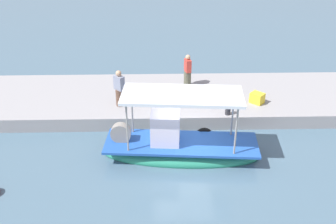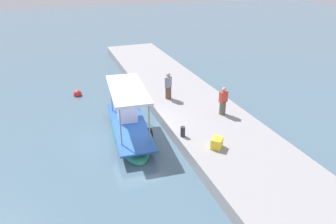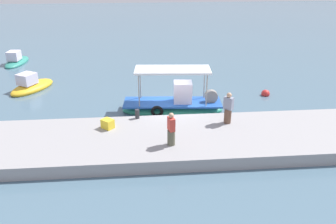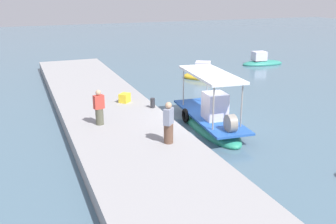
{
  "view_description": "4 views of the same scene",
  "coord_description": "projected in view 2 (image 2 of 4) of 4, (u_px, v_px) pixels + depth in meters",
  "views": [
    {
      "loc": [
        0.99,
        13.48,
        9.18
      ],
      "look_at": [
        0.6,
        -1.8,
        0.88
      ],
      "focal_mm": 42.78,
      "sensor_mm": 36.0,
      "label": 1
    },
    {
      "loc": [
        -14.25,
        3.31,
        8.39
      ],
      "look_at": [
        -0.43,
        -1.78,
        1.29
      ],
      "focal_mm": 32.49,
      "sensor_mm": 36.0,
      "label": 2
    },
    {
      "loc": [
        -1.89,
        -19.5,
        8.7
      ],
      "look_at": [
        -0.37,
        -2.24,
        1.06
      ],
      "focal_mm": 37.1,
      "sensor_mm": 36.0,
      "label": 3
    },
    {
      "loc": [
        16.42,
        -8.37,
        6.65
      ],
      "look_at": [
        0.03,
        -1.93,
        1.01
      ],
      "focal_mm": 41.49,
      "sensor_mm": 36.0,
      "label": 4
    }
  ],
  "objects": [
    {
      "name": "ground_plane",
      "position": [
        135.0,
        135.0,
        16.72
      ],
      "size": [
        120.0,
        120.0,
        0.0
      ],
      "primitive_type": "plane",
      "color": "slate"
    },
    {
      "name": "cargo_crate",
      "position": [
        217.0,
        143.0,
        14.26
      ],
      "size": [
        0.74,
        0.74,
        0.49
      ],
      "primitive_type": "cube",
      "rotation": [
        0.0,
        0.0,
        2.39
      ],
      "color": "yellow",
      "rests_on": "dock_quay"
    },
    {
      "name": "main_fishing_boat",
      "position": [
        129.0,
        126.0,
        16.64
      ],
      "size": [
        6.36,
        2.29,
        3.1
      ],
      "color": "#2C9573",
      "rests_on": "ground_plane"
    },
    {
      "name": "dock_quay",
      "position": [
        203.0,
        118.0,
        17.87
      ],
      "size": [
        36.0,
        4.93,
        0.63
      ],
      "primitive_type": "cube",
      "color": "#959395",
      "rests_on": "ground_plane"
    },
    {
      "name": "marker_buoy",
      "position": [
        78.0,
        94.0,
        21.72
      ],
      "size": [
        0.58,
        0.58,
        0.58
      ],
      "color": "red",
      "rests_on": "ground_plane"
    },
    {
      "name": "fisherman_near_bollard",
      "position": [
        223.0,
        102.0,
        17.32
      ],
      "size": [
        0.44,
        0.51,
        1.64
      ],
      "color": "#565643",
      "rests_on": "dock_quay"
    },
    {
      "name": "fisherman_by_crate",
      "position": [
        168.0,
        87.0,
        19.38
      ],
      "size": [
        0.54,
        0.54,
        1.72
      ],
      "color": "brown",
      "rests_on": "dock_quay"
    },
    {
      "name": "mooring_bollard",
      "position": [
        183.0,
        132.0,
        15.22
      ],
      "size": [
        0.24,
        0.24,
        0.52
      ],
      "primitive_type": "cylinder",
      "color": "#2D2D33",
      "rests_on": "dock_quay"
    }
  ]
}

